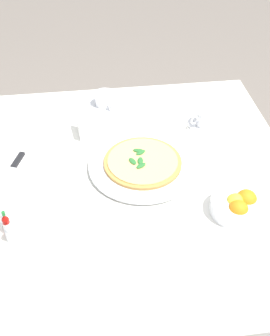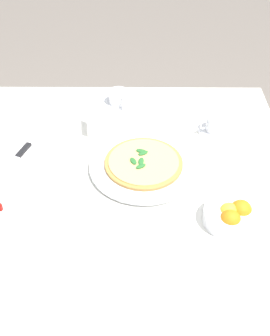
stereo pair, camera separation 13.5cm
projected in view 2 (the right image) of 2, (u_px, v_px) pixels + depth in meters
name	position (u px, v px, depth m)	size (l,w,h in m)	color
ground_plane	(129.00, 300.00, 1.84)	(8.00, 8.00, 0.00)	slate
dining_table	(127.00, 205.00, 1.43)	(1.11, 1.11, 0.75)	white
pizza_plate	(144.00, 166.00, 1.37)	(0.36, 0.36, 0.02)	white
pizza	(144.00, 162.00, 1.36)	(0.26, 0.26, 0.02)	#C68E47
coffee_cup_center_back	(119.00, 98.00, 1.65)	(0.13, 0.13, 0.06)	white
coffee_cup_left_edge	(216.00, 125.00, 1.51)	(0.13, 0.13, 0.06)	white
napkin_folded	(17.00, 162.00, 1.39)	(0.25, 0.20, 0.02)	white
dinner_knife	(15.00, 159.00, 1.37)	(0.19, 0.08, 0.01)	silver
citrus_bowl	(231.00, 215.00, 1.19)	(0.15, 0.15, 0.07)	white
hot_sauce_bottle	(0.00, 211.00, 1.19)	(0.02, 0.02, 0.08)	#B7140F
salt_shaker	(2.00, 220.00, 1.18)	(0.03, 0.03, 0.06)	white
pepper_shaker	(0.00, 206.00, 1.22)	(0.03, 0.03, 0.06)	white
menu_card	(87.00, 123.00, 1.52)	(0.09, 0.02, 0.06)	white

